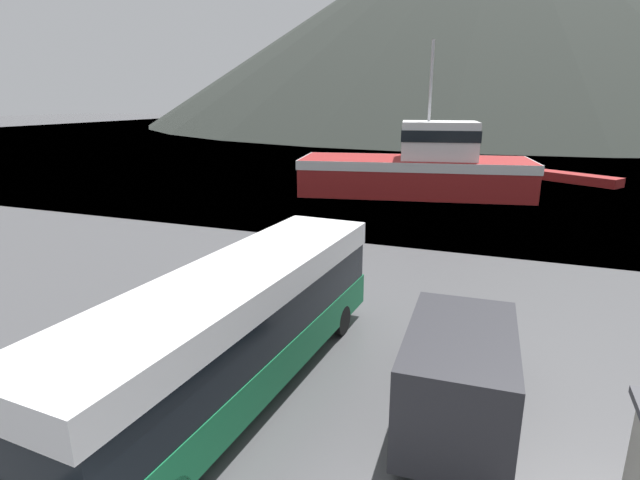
% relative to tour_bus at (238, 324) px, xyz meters
% --- Properties ---
extents(water_surface, '(240.00, 240.00, 0.00)m').
position_rel_tour_bus_xyz_m(water_surface, '(2.39, 133.61, -1.77)').
color(water_surface, '#3D5160').
rests_on(water_surface, ground).
extents(hill_backdrop, '(204.17, 204.17, 64.78)m').
position_rel_tour_bus_xyz_m(hill_backdrop, '(-2.56, 160.61, 30.61)').
color(hill_backdrop, '#2D332D').
rests_on(hill_backdrop, ground).
extents(tour_bus, '(3.10, 11.25, 3.14)m').
position_rel_tour_bus_xyz_m(tour_bus, '(0.00, 0.00, 0.00)').
color(tour_bus, '#146B3D').
rests_on(tour_bus, ground).
extents(delivery_van, '(2.37, 5.62, 2.43)m').
position_rel_tour_bus_xyz_m(delivery_van, '(5.07, 0.62, -0.49)').
color(delivery_van, '#2D2D33').
rests_on(delivery_van, ground).
extents(fishing_boat, '(17.61, 9.01, 10.89)m').
position_rel_tour_bus_xyz_m(fishing_boat, '(-0.69, 27.95, 0.26)').
color(fishing_boat, maroon).
rests_on(fishing_boat, water_surface).
extents(storage_bin, '(1.37, 1.43, 1.37)m').
position_rel_tour_bus_xyz_m(storage_bin, '(-3.01, 1.60, -1.08)').
color(storage_bin, green).
rests_on(storage_bin, ground).
extents(small_boat, '(6.78, 5.23, 0.77)m').
position_rel_tour_bus_xyz_m(small_boat, '(11.12, 37.98, -1.39)').
color(small_boat, maroon).
rests_on(small_boat, water_surface).
extents(mooring_bollard, '(0.29, 0.29, 0.92)m').
position_rel_tour_bus_xyz_m(mooring_bollard, '(-0.88, 11.80, -1.28)').
color(mooring_bollard, '#B29919').
rests_on(mooring_bollard, ground).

